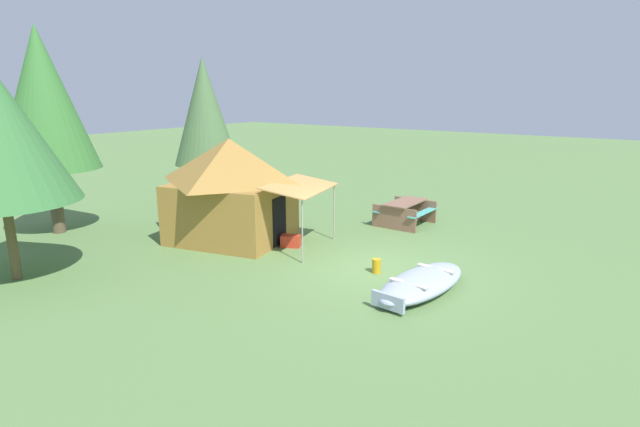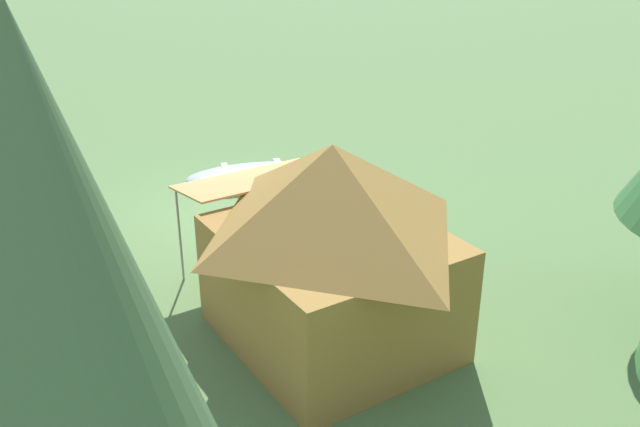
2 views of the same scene
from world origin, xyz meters
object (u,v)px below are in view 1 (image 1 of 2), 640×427
Objects in this scene: canvas_cabin_tent at (231,188)px; pine_tree_back_right at (43,99)px; cooler_box at (291,241)px; pine_tree_far_center at (205,112)px; beached_rowboat at (422,283)px; picnic_table at (405,210)px; fuel_can at (376,266)px.

pine_tree_back_right reaches higher than canvas_cabin_tent.
pine_tree_far_center is at bearing 65.40° from cooler_box.
pine_tree_far_center is at bearing 70.13° from beached_rowboat.
pine_tree_far_center is (3.77, 10.42, 3.17)m from beached_rowboat.
cooler_box is (0.40, -1.78, -1.33)m from canvas_cabin_tent.
picnic_table is at bearing -50.41° from pine_tree_back_right.
fuel_can is 0.06× the size of pine_tree_back_right.
beached_rowboat is 1.43m from fuel_can.
beached_rowboat is at bearing -109.66° from fuel_can.
pine_tree_far_center is (3.29, 9.07, 3.21)m from fuel_can.
canvas_cabin_tent is 5.76m from pine_tree_far_center.
pine_tree_back_right is (-1.89, 10.85, 3.71)m from beached_rowboat.
beached_rowboat is 11.62m from pine_tree_back_right.
beached_rowboat is 11.52m from pine_tree_far_center.
cooler_box is 0.09× the size of pine_tree_back_right.
canvas_cabin_tent reaches higher than cooler_box.
canvas_cabin_tent reaches higher than beached_rowboat.
pine_tree_back_right reaches higher than pine_tree_far_center.
fuel_can is at bearing -162.75° from picnic_table.
picnic_table is at bearing 17.25° from fuel_can.
pine_tree_back_right is at bearing 113.20° from cooler_box.
cooler_box is at bearing 77.52° from beached_rowboat.
pine_tree_far_center is (3.22, 4.39, 1.88)m from canvas_cabin_tent.
fuel_can is at bearing -90.75° from canvas_cabin_tent.
canvas_cabin_tent is 5.53m from picnic_table.
fuel_can is 0.06× the size of pine_tree_far_center.
picnic_table reaches higher than beached_rowboat.
picnic_table is (4.30, -3.33, -1.02)m from canvas_cabin_tent.
fuel_can is (0.48, 1.35, -0.04)m from beached_rowboat.
canvas_cabin_tent is (0.54, 6.03, 1.29)m from beached_rowboat.
cooler_box is (0.94, 4.24, -0.05)m from beached_rowboat.
picnic_table is at bearing 29.14° from beached_rowboat.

